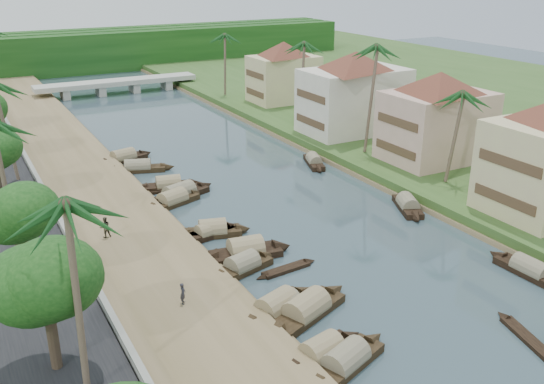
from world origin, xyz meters
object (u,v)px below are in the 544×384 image
sampan_0 (345,362)px  sampan_1 (322,353)px  bridge (117,84)px  person_near (183,293)px

sampan_0 → sampan_1: sampan_0 is taller
bridge → sampan_0: size_ratio=3.51×
bridge → person_near: (-15.35, -72.92, -0.18)m
sampan_1 → person_near: person_near is taller
bridge → sampan_0: 83.30m
sampan_1 → bridge: bearing=70.5°
bridge → sampan_1: bridge is taller
sampan_1 → person_near: bearing=109.9°
bridge → sampan_1: bearing=-97.0°
sampan_0 → sampan_1: size_ratio=1.13×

